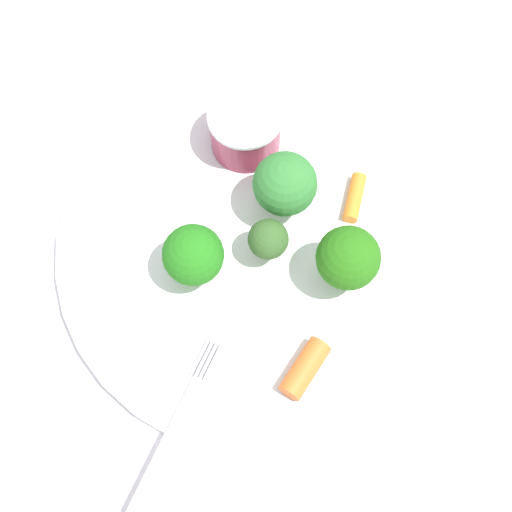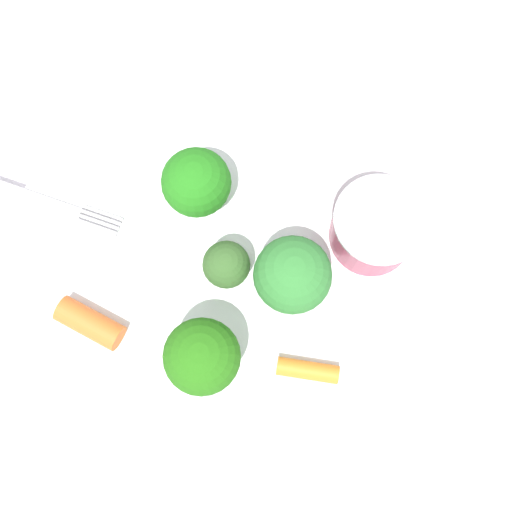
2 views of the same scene
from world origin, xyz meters
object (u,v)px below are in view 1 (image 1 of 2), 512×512
plate (265,245)px  carrot_stick_0 (355,198)px  sauce_cup (239,131)px  carrot_stick_1 (305,369)px  broccoli_floret_2 (348,258)px  broccoli_floret_1 (285,185)px  broccoli_floret_0 (262,241)px  broccoli_floret_3 (193,255)px  fork (163,447)px

plate → carrot_stick_0: size_ratio=8.19×
sauce_cup → carrot_stick_1: 0.19m
plate → broccoli_floret_2: size_ratio=5.16×
broccoli_floret_1 → broccoli_floret_0: bearing=-32.6°
plate → broccoli_floret_2: (0.04, 0.05, 0.04)m
broccoli_floret_3 → broccoli_floret_1: bearing=119.2°
broccoli_floret_3 → broccoli_floret_0: bearing=95.5°
broccoli_floret_2 → broccoli_floret_0: bearing=-116.6°
broccoli_floret_0 → broccoli_floret_2: broccoli_floret_2 is taller
broccoli_floret_2 → fork: (0.10, -0.15, -0.04)m
broccoli_floret_2 → plate: bearing=-126.5°
carrot_stick_0 → broccoli_floret_2: bearing=-20.5°
sauce_cup → broccoli_floret_1: (0.06, 0.02, 0.02)m
sauce_cup → broccoli_floret_2: 0.14m
broccoli_floret_2 → carrot_stick_0: size_ratio=1.59×
broccoli_floret_1 → broccoli_floret_2: bearing=26.8°
broccoli_floret_1 → carrot_stick_1: broccoli_floret_1 is taller
sauce_cup → broccoli_floret_3: broccoli_floret_3 is taller
carrot_stick_0 → plate: bearing=-73.4°
broccoli_floret_2 → carrot_stick_1: (0.06, -0.04, -0.03)m
broccoli_floret_3 → carrot_stick_1: broccoli_floret_3 is taller
sauce_cup → carrot_stick_1: sauce_cup is taller
fork → sauce_cup: bearing=158.0°
sauce_cup → fork: bearing=-22.0°
plate → broccoli_floret_3: broccoli_floret_3 is taller
fork → broccoli_floret_3: bearing=161.6°
plate → broccoli_floret_1: bearing=144.3°
carrot_stick_1 → fork: 0.11m
sauce_cup → broccoli_floret_1: bearing=21.2°
plate → carrot_stick_0: 0.08m
carrot_stick_1 → fork: (0.03, -0.10, -0.01)m
plate → broccoli_floret_1: size_ratio=5.06×
broccoli_floret_0 → carrot_stick_1: size_ratio=1.01×
carrot_stick_1 → broccoli_floret_3: bearing=-143.9°
sauce_cup → broccoli_floret_1: broccoli_floret_1 is taller
plate → broccoli_floret_3: 0.07m
plate → carrot_stick_1: bearing=5.2°
broccoli_floret_3 → broccoli_floret_2: bearing=77.7°
carrot_stick_0 → fork: 0.23m
broccoli_floret_1 → broccoli_floret_3: size_ratio=1.12×
broccoli_floret_0 → carrot_stick_0: 0.09m
plate → carrot_stick_0: carrot_stick_0 is taller
carrot_stick_1 → fork: carrot_stick_1 is taller
broccoli_floret_1 → sauce_cup: bearing=-158.8°
carrot_stick_1 → carrot_stick_0: bearing=152.7°
carrot_stick_0 → broccoli_floret_3: bearing=-73.9°
plate → broccoli_floret_2: bearing=53.5°
broccoli_floret_2 → broccoli_floret_3: 0.11m
broccoli_floret_1 → plate: bearing=-35.7°
broccoli_floret_3 → carrot_stick_0: 0.14m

